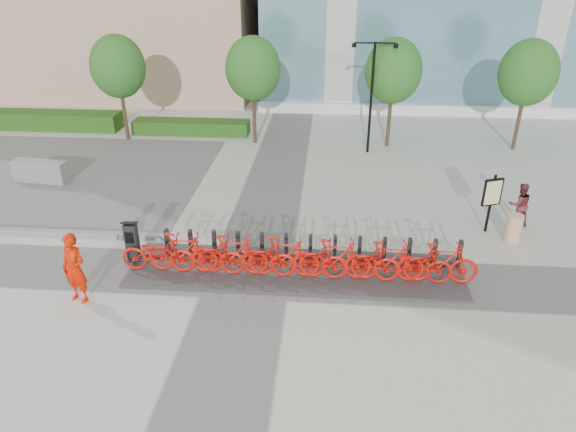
# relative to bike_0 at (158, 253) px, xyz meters

# --- Properties ---
(ground) EXTENTS (120.00, 120.00, 0.00)m
(ground) POSITION_rel_bike_0_xyz_m (2.60, 0.05, -0.63)
(ground) COLOR #B5B8A4
(gravel_patch) EXTENTS (14.00, 14.00, 0.00)m
(gravel_patch) POSITION_rel_bike_0_xyz_m (-7.40, 7.05, -0.63)
(gravel_patch) COLOR slate
(gravel_patch) RESTS_ON ground
(hedge_a) EXTENTS (10.00, 1.40, 0.90)m
(hedge_a) POSITION_rel_bike_0_xyz_m (-11.40, 13.55, -0.18)
(hedge_a) COLOR #2B6019
(hedge_a) RESTS_ON ground
(hedge_b) EXTENTS (6.00, 1.20, 0.70)m
(hedge_b) POSITION_rel_bike_0_xyz_m (-2.40, 13.25, -0.28)
(hedge_b) COLOR #2B6019
(hedge_b) RESTS_ON ground
(tree_0) EXTENTS (2.60, 2.60, 5.10)m
(tree_0) POSITION_rel_bike_0_xyz_m (-5.40, 12.05, 2.96)
(tree_0) COLOR brown
(tree_0) RESTS_ON ground
(tree_1) EXTENTS (2.60, 2.60, 5.10)m
(tree_1) POSITION_rel_bike_0_xyz_m (1.10, 12.05, 2.96)
(tree_1) COLOR brown
(tree_1) RESTS_ON ground
(tree_2) EXTENTS (2.60, 2.60, 5.10)m
(tree_2) POSITION_rel_bike_0_xyz_m (7.60, 12.05, 2.96)
(tree_2) COLOR brown
(tree_2) RESTS_ON ground
(tree_3) EXTENTS (2.60, 2.60, 5.10)m
(tree_3) POSITION_rel_bike_0_xyz_m (13.60, 12.05, 2.96)
(tree_3) COLOR brown
(tree_3) RESTS_ON ground
(streetlamp) EXTENTS (2.00, 0.20, 5.00)m
(streetlamp) POSITION_rel_bike_0_xyz_m (6.60, 11.05, 2.50)
(streetlamp) COLOR black
(streetlamp) RESTS_ON ground
(dock_pad) EXTENTS (9.60, 2.40, 0.08)m
(dock_pad) POSITION_rel_bike_0_xyz_m (3.90, 0.35, -0.59)
(dock_pad) COLOR #3C3C3C
(dock_pad) RESTS_ON ground
(dock_rail_posts) EXTENTS (8.74, 0.50, 0.85)m
(dock_rail_posts) POSITION_rel_bike_0_xyz_m (4.32, 0.82, -0.13)
(dock_rail_posts) COLOR black
(dock_rail_posts) RESTS_ON dock_pad
(bike_0) EXTENTS (2.10, 0.73, 1.10)m
(bike_0) POSITION_rel_bike_0_xyz_m (0.00, 0.00, 0.00)
(bike_0) COLOR red
(bike_0) RESTS_ON dock_pad
(bike_1) EXTENTS (2.04, 0.58, 1.22)m
(bike_1) POSITION_rel_bike_0_xyz_m (0.72, 0.00, 0.06)
(bike_1) COLOR red
(bike_1) RESTS_ON dock_pad
(bike_2) EXTENTS (2.10, 0.73, 1.10)m
(bike_2) POSITION_rel_bike_0_xyz_m (1.44, 0.00, 0.00)
(bike_2) COLOR red
(bike_2) RESTS_ON dock_pad
(bike_3) EXTENTS (2.04, 0.58, 1.22)m
(bike_3) POSITION_rel_bike_0_xyz_m (2.16, 0.00, 0.06)
(bike_3) COLOR red
(bike_3) RESTS_ON dock_pad
(bike_4) EXTENTS (2.10, 0.73, 1.10)m
(bike_4) POSITION_rel_bike_0_xyz_m (2.88, 0.00, 0.00)
(bike_4) COLOR red
(bike_4) RESTS_ON dock_pad
(bike_5) EXTENTS (2.04, 0.58, 1.22)m
(bike_5) POSITION_rel_bike_0_xyz_m (3.60, 0.00, 0.06)
(bike_5) COLOR red
(bike_5) RESTS_ON dock_pad
(bike_6) EXTENTS (2.10, 0.73, 1.10)m
(bike_6) POSITION_rel_bike_0_xyz_m (4.32, 0.00, 0.00)
(bike_6) COLOR red
(bike_6) RESTS_ON dock_pad
(bike_7) EXTENTS (2.04, 0.58, 1.22)m
(bike_7) POSITION_rel_bike_0_xyz_m (5.04, 0.00, 0.06)
(bike_7) COLOR red
(bike_7) RESTS_ON dock_pad
(bike_8) EXTENTS (2.10, 0.73, 1.10)m
(bike_8) POSITION_rel_bike_0_xyz_m (5.76, 0.00, 0.00)
(bike_8) COLOR red
(bike_8) RESTS_ON dock_pad
(bike_9) EXTENTS (2.04, 0.58, 1.22)m
(bike_9) POSITION_rel_bike_0_xyz_m (6.48, 0.00, 0.06)
(bike_9) COLOR red
(bike_9) RESTS_ON dock_pad
(bike_10) EXTENTS (2.10, 0.73, 1.10)m
(bike_10) POSITION_rel_bike_0_xyz_m (7.20, 0.00, 0.00)
(bike_10) COLOR red
(bike_10) RESTS_ON dock_pad
(bike_11) EXTENTS (2.04, 0.58, 1.22)m
(bike_11) POSITION_rel_bike_0_xyz_m (7.92, 0.00, 0.06)
(bike_11) COLOR red
(bike_11) RESTS_ON dock_pad
(kiosk) EXTENTS (0.42, 0.36, 1.35)m
(kiosk) POSITION_rel_bike_0_xyz_m (-0.90, 0.44, 0.10)
(kiosk) COLOR black
(kiosk) RESTS_ON dock_pad
(worker_red) EXTENTS (0.82, 0.66, 1.95)m
(worker_red) POSITION_rel_bike_0_xyz_m (-1.70, -1.49, 0.35)
(worker_red) COLOR red
(worker_red) RESTS_ON ground
(pedestrian) EXTENTS (0.78, 0.63, 1.53)m
(pedestrian) POSITION_rel_bike_0_xyz_m (11.23, 3.92, 0.13)
(pedestrian) COLOR maroon
(pedestrian) RESTS_ON ground
(construction_barrel) EXTENTS (0.50, 0.50, 0.94)m
(construction_barrel) POSITION_rel_bike_0_xyz_m (10.72, 2.71, -0.16)
(construction_barrel) COLOR orange
(construction_barrel) RESTS_ON ground
(jersey_barrier) EXTENTS (2.30, 0.86, 0.87)m
(jersey_barrier) POSITION_rel_bike_0_xyz_m (-6.90, 6.35, -0.20)
(jersey_barrier) COLOR gray
(jersey_barrier) RESTS_ON ground
(map_sign) EXTENTS (0.65, 0.33, 2.02)m
(map_sign) POSITION_rel_bike_0_xyz_m (10.08, 3.36, 0.70)
(map_sign) COLOR black
(map_sign) RESTS_ON ground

